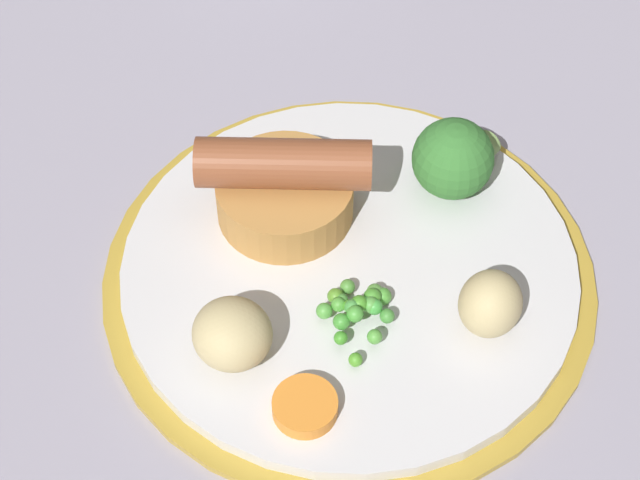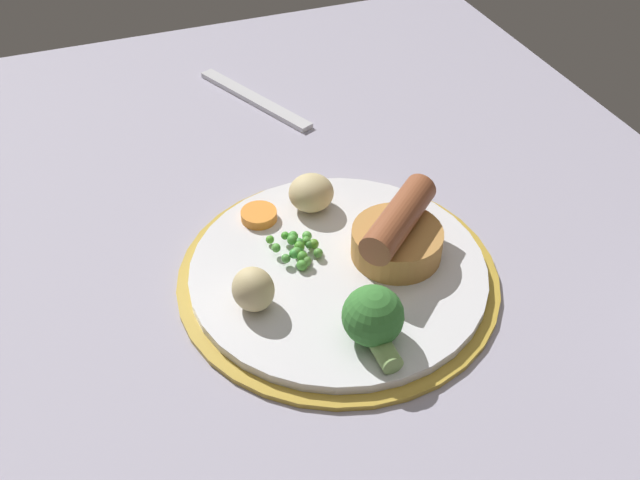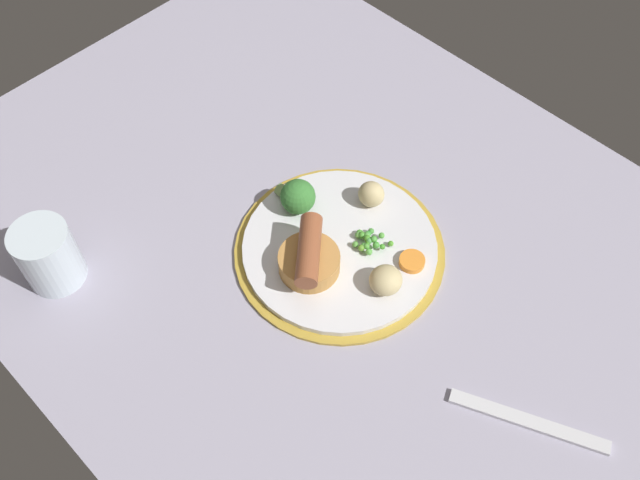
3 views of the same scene
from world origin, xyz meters
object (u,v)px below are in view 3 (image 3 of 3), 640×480
(pea_pile, at_px, (368,240))
(potato_chunk_2, at_px, (386,280))
(drinking_glass, at_px, (48,255))
(potato_chunk_0, at_px, (373,195))
(dinner_plate, at_px, (340,249))
(sausage_pudding, at_px, (309,258))
(carrot_slice_1, at_px, (412,261))
(fork, at_px, (528,421))
(broccoli_floret_near, at_px, (298,196))

(pea_pile, relative_size, potato_chunk_2, 1.16)
(pea_pile, distance_m, drinking_glass, 0.40)
(potato_chunk_0, height_order, potato_chunk_2, potato_chunk_0)
(dinner_plate, relative_size, sausage_pudding, 3.03)
(pea_pile, relative_size, carrot_slice_1, 1.47)
(carrot_slice_1, bearing_deg, sausage_pudding, 47.72)
(potato_chunk_2, bearing_deg, pea_pile, -29.24)
(sausage_pudding, xyz_separation_m, fork, (-0.31, -0.03, -0.03))
(broccoli_floret_near, distance_m, fork, 0.40)
(drinking_glass, bearing_deg, potato_chunk_0, -121.00)
(broccoli_floret_near, bearing_deg, potato_chunk_0, 46.09)
(potato_chunk_0, height_order, carrot_slice_1, potato_chunk_0)
(dinner_plate, xyz_separation_m, potato_chunk_0, (0.02, -0.08, 0.03))
(dinner_plate, height_order, pea_pile, pea_pile)
(dinner_plate, relative_size, carrot_slice_1, 8.33)
(potato_chunk_2, relative_size, drinking_glass, 0.47)
(sausage_pudding, bearing_deg, broccoli_floret_near, -167.19)
(pea_pile, bearing_deg, potato_chunk_2, 150.76)
(potato_chunk_0, relative_size, drinking_glass, 0.42)
(sausage_pudding, height_order, potato_chunk_0, sausage_pudding)
(fork, bearing_deg, potato_chunk_2, -27.49)
(pea_pile, relative_size, broccoli_floret_near, 0.79)
(carrot_slice_1, bearing_deg, broccoli_floret_near, 12.55)
(drinking_glass, bearing_deg, carrot_slice_1, -134.38)
(dinner_plate, distance_m, potato_chunk_0, 0.09)
(broccoli_floret_near, height_order, drinking_glass, drinking_glass)
(sausage_pudding, relative_size, pea_pile, 1.87)
(fork, bearing_deg, sausage_pudding, -18.33)
(sausage_pudding, bearing_deg, carrot_slice_1, 96.92)
(sausage_pudding, distance_m, broccoli_floret_near, 0.10)
(broccoli_floret_near, distance_m, potato_chunk_2, 0.17)
(carrot_slice_1, height_order, drinking_glass, drinking_glass)
(dinner_plate, distance_m, carrot_slice_1, 0.10)
(potato_chunk_2, bearing_deg, sausage_pudding, 27.73)
(sausage_pudding, xyz_separation_m, broccoli_floret_near, (0.08, -0.06, 0.00))
(broccoli_floret_near, bearing_deg, sausage_pudding, -37.58)
(broccoli_floret_near, distance_m, carrot_slice_1, 0.17)
(potato_chunk_2, xyz_separation_m, fork, (-0.23, 0.01, -0.03))
(pea_pile, xyz_separation_m, broccoli_floret_near, (0.11, 0.02, 0.01))
(pea_pile, xyz_separation_m, potato_chunk_2, (-0.06, 0.03, 0.01))
(dinner_plate, bearing_deg, sausage_pudding, 86.03)
(dinner_plate, height_order, drinking_glass, drinking_glass)
(potato_chunk_2, relative_size, fork, 0.23)
(dinner_plate, distance_m, sausage_pudding, 0.06)
(broccoli_floret_near, relative_size, carrot_slice_1, 1.87)
(drinking_glass, bearing_deg, sausage_pudding, -135.24)
(potato_chunk_0, distance_m, drinking_glass, 0.42)
(sausage_pudding, bearing_deg, fork, 55.29)
(broccoli_floret_near, relative_size, potato_chunk_2, 1.47)
(dinner_plate, relative_size, drinking_glass, 3.10)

